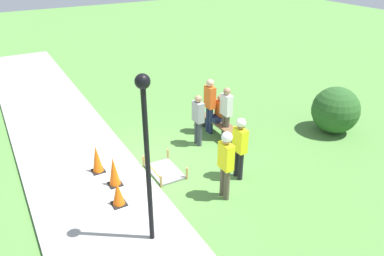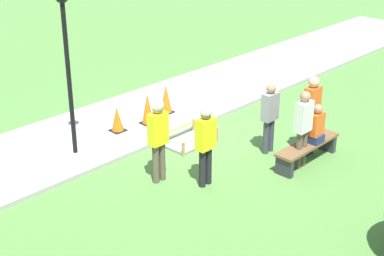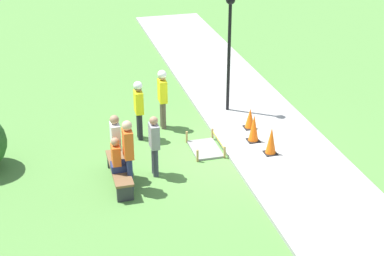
% 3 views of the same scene
% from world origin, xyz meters
% --- Properties ---
extents(ground_plane, '(60.00, 60.00, 0.00)m').
position_xyz_m(ground_plane, '(0.00, 0.00, 0.00)').
color(ground_plane, '#51843D').
extents(sidewalk, '(28.00, 3.02, 0.10)m').
position_xyz_m(sidewalk, '(0.00, -1.51, 0.05)').
color(sidewalk, '#9E9E99').
rests_on(sidewalk, ground_plane).
extents(wet_concrete_patch, '(1.19, 0.81, 0.35)m').
position_xyz_m(wet_concrete_patch, '(0.40, 0.48, 0.04)').
color(wet_concrete_patch, gray).
rests_on(wet_concrete_patch, ground_plane).
extents(traffic_cone_near_patch, '(0.34, 0.34, 0.78)m').
position_xyz_m(traffic_cone_near_patch, '(-0.42, -1.13, 0.49)').
color(traffic_cone_near_patch, black).
rests_on(traffic_cone_near_patch, sidewalk).
extents(traffic_cone_far_patch, '(0.34, 0.34, 0.81)m').
position_xyz_m(traffic_cone_far_patch, '(0.40, -0.94, 0.50)').
color(traffic_cone_far_patch, black).
rests_on(traffic_cone_far_patch, sidewalk).
extents(traffic_cone_sidewalk_edge, '(0.34, 0.34, 0.62)m').
position_xyz_m(traffic_cone_sidewalk_edge, '(1.22, -1.13, 0.41)').
color(traffic_cone_sidewalk_edge, black).
rests_on(traffic_cone_sidewalk_edge, sidewalk).
extents(park_bench, '(1.87, 0.44, 0.46)m').
position_xyz_m(park_bench, '(-0.70, 3.03, 0.33)').
color(park_bench, '#2D2D33').
rests_on(park_bench, ground_plane).
extents(person_seated_on_bench, '(0.36, 0.44, 0.89)m').
position_xyz_m(person_seated_on_bench, '(-0.86, 3.09, 0.81)').
color(person_seated_on_bench, navy).
rests_on(person_seated_on_bench, park_bench).
extents(worker_supervisor, '(0.40, 0.26, 1.83)m').
position_xyz_m(worker_supervisor, '(2.12, 1.29, 1.10)').
color(worker_supervisor, brown).
rests_on(worker_supervisor, ground_plane).
extents(worker_assistant, '(0.40, 0.26, 1.77)m').
position_xyz_m(worker_assistant, '(1.59, 2.10, 1.05)').
color(worker_assistant, black).
rests_on(worker_assistant, ground_plane).
extents(bystander_in_orange_shirt, '(0.40, 0.24, 1.86)m').
position_xyz_m(bystander_in_orange_shirt, '(-1.06, 2.84, 1.07)').
color(bystander_in_orange_shirt, navy).
rests_on(bystander_in_orange_shirt, ground_plane).
extents(bystander_in_gray_shirt, '(0.40, 0.23, 1.75)m').
position_xyz_m(bystander_in_gray_shirt, '(-0.43, 3.05, 0.99)').
color(bystander_in_gray_shirt, brown).
rests_on(bystander_in_gray_shirt, ground_plane).
extents(bystander_in_white_shirt, '(0.40, 0.22, 1.65)m').
position_xyz_m(bystander_in_white_shirt, '(-0.53, 2.09, 0.93)').
color(bystander_in_white_shirt, '#383D47').
rests_on(bystander_in_white_shirt, ground_plane).
extents(lamppost_near, '(0.28, 0.28, 3.63)m').
position_xyz_m(lamppost_near, '(2.65, -0.90, 2.50)').
color(lamppost_near, black).
rests_on(lamppost_near, sidewalk).
extents(shrub_rounded_near, '(1.54, 1.54, 1.54)m').
position_xyz_m(shrub_rounded_near, '(0.91, 6.47, 0.77)').
color(shrub_rounded_near, '#285623').
rests_on(shrub_rounded_near, ground_plane).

